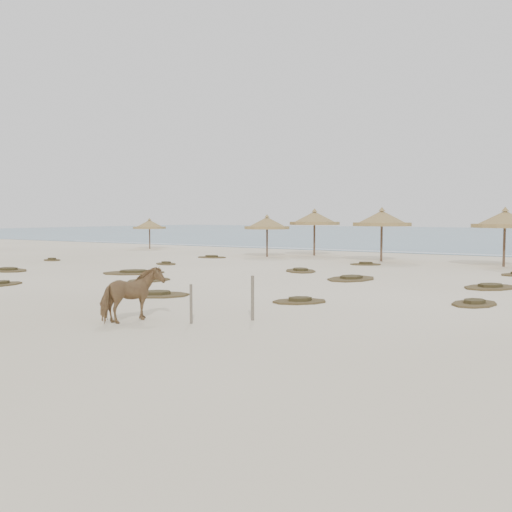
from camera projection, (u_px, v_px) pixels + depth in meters
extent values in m
plane|color=#F0E1C5|center=(155.00, 291.00, 20.12)|extent=(160.00, 160.00, 0.00)
cube|color=#255170|center=(505.00, 234.00, 83.32)|extent=(200.00, 100.00, 0.01)
cube|color=silver|center=(396.00, 252.00, 42.03)|extent=(70.00, 0.60, 0.01)
cylinder|color=#51382A|center=(150.00, 237.00, 46.24)|extent=(0.11, 0.11, 1.88)
cylinder|color=#9A7A46|center=(150.00, 228.00, 46.19)|extent=(3.11, 3.11, 0.16)
cone|color=#9A7A46|center=(149.00, 224.00, 46.17)|extent=(3.00, 3.00, 0.67)
cone|color=#9A7A46|center=(149.00, 219.00, 46.14)|extent=(0.32, 0.32, 0.20)
cylinder|color=#51382A|center=(267.00, 241.00, 37.24)|extent=(0.12, 0.12, 2.08)
cylinder|color=#9A7A46|center=(267.00, 228.00, 37.18)|extent=(3.94, 3.94, 0.18)
cone|color=#9A7A46|center=(267.00, 223.00, 37.16)|extent=(3.81, 3.81, 0.74)
cone|color=#9A7A46|center=(267.00, 216.00, 37.13)|extent=(0.36, 0.36, 0.22)
cylinder|color=#51382A|center=(314.00, 238.00, 38.43)|extent=(0.14, 0.14, 2.38)
cylinder|color=#9A7A46|center=(314.00, 223.00, 38.36)|extent=(4.36, 4.36, 0.20)
cone|color=#9A7A46|center=(314.00, 218.00, 38.33)|extent=(4.21, 4.21, 0.85)
cone|color=#9A7A46|center=(315.00, 210.00, 38.30)|extent=(0.41, 0.41, 0.25)
cylinder|color=#51382A|center=(381.00, 241.00, 33.32)|extent=(0.14, 0.14, 2.39)
cylinder|color=#9A7A46|center=(382.00, 224.00, 33.25)|extent=(3.53, 3.53, 0.20)
cone|color=#9A7A46|center=(382.00, 218.00, 33.23)|extent=(3.41, 3.41, 0.85)
cone|color=#9A7A46|center=(382.00, 209.00, 33.19)|extent=(0.41, 0.41, 0.25)
cylinder|color=#51382A|center=(504.00, 244.00, 29.84)|extent=(0.13, 0.13, 2.35)
cylinder|color=#9A7A46|center=(505.00, 226.00, 29.78)|extent=(3.62, 3.62, 0.20)
cone|color=#9A7A46|center=(505.00, 219.00, 29.75)|extent=(3.50, 3.50, 0.84)
cone|color=#9A7A46|center=(505.00, 209.00, 29.72)|extent=(0.40, 0.40, 0.25)
imported|color=olive|center=(132.00, 295.00, 14.28)|extent=(1.01, 1.72, 1.37)
cylinder|color=#716554|center=(253.00, 298.00, 14.48)|extent=(0.11, 0.11, 1.14)
cylinder|color=#716554|center=(191.00, 304.00, 14.05)|extent=(0.09, 0.09, 0.98)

